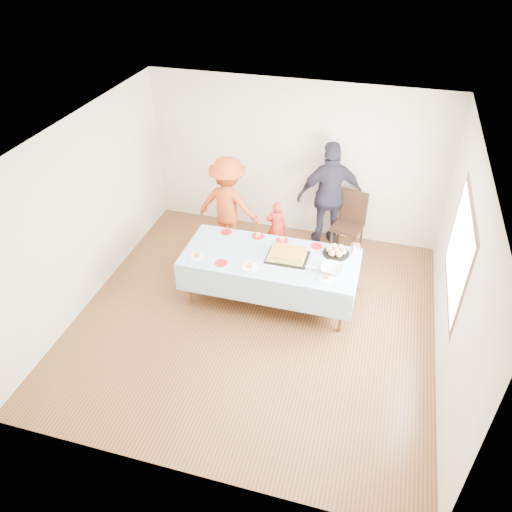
{
  "coord_description": "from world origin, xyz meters",
  "views": [
    {
      "loc": [
        1.44,
        -5.13,
        4.94
      ],
      "look_at": [
        -0.07,
        0.3,
        0.88
      ],
      "focal_mm": 35.0,
      "sensor_mm": 36.0,
      "label": 1
    }
  ],
  "objects_px": {
    "party_table": "(270,260)",
    "adult_left": "(228,205)",
    "birthday_cake": "(287,255)",
    "dining_chair": "(350,219)"
  },
  "relations": [
    {
      "from": "party_table",
      "to": "adult_left",
      "type": "relative_size",
      "value": 1.49
    },
    {
      "from": "birthday_cake",
      "to": "dining_chair",
      "type": "distance_m",
      "value": 1.77
    },
    {
      "from": "party_table",
      "to": "adult_left",
      "type": "height_order",
      "value": "adult_left"
    },
    {
      "from": "party_table",
      "to": "birthday_cake",
      "type": "xyz_separation_m",
      "value": [
        0.24,
        0.04,
        0.1
      ]
    },
    {
      "from": "party_table",
      "to": "adult_left",
      "type": "xyz_separation_m",
      "value": [
        -1.0,
        1.13,
        0.11
      ]
    },
    {
      "from": "adult_left",
      "to": "party_table",
      "type": "bearing_deg",
      "value": 137.65
    },
    {
      "from": "birthday_cake",
      "to": "dining_chair",
      "type": "height_order",
      "value": "dining_chair"
    },
    {
      "from": "dining_chair",
      "to": "adult_left",
      "type": "distance_m",
      "value": 2.04
    },
    {
      "from": "adult_left",
      "to": "birthday_cake",
      "type": "bearing_deg",
      "value": 144.71
    },
    {
      "from": "party_table",
      "to": "dining_chair",
      "type": "relative_size",
      "value": 2.34
    }
  ]
}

